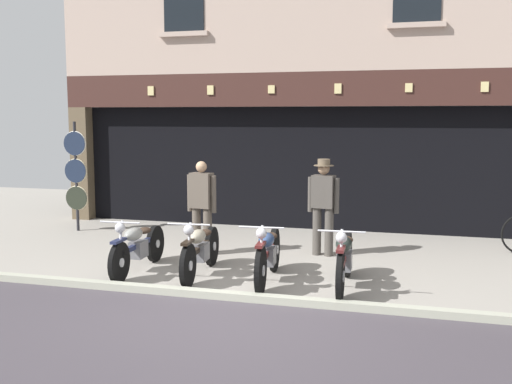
% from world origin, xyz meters
% --- Properties ---
extents(ground, '(23.05, 22.00, 0.18)m').
position_xyz_m(ground, '(0.00, -0.98, -0.04)').
color(ground, gray).
extents(shop_facade, '(11.35, 4.42, 6.54)m').
position_xyz_m(shop_facade, '(-0.00, 7.00, 1.75)').
color(shop_facade, black).
rests_on(shop_facade, ground).
extents(motorcycle_left, '(0.62, 1.94, 0.90)m').
position_xyz_m(motorcycle_left, '(-1.85, 1.05, 0.41)').
color(motorcycle_left, black).
rests_on(motorcycle_left, ground).
extents(motorcycle_center_left, '(0.62, 1.94, 0.91)m').
position_xyz_m(motorcycle_center_left, '(-0.83, 1.08, 0.42)').
color(motorcycle_center_left, black).
rests_on(motorcycle_center_left, ground).
extents(motorcycle_center, '(0.62, 1.97, 0.93)m').
position_xyz_m(motorcycle_center, '(0.24, 1.02, 0.43)').
color(motorcycle_center, black).
rests_on(motorcycle_center, ground).
extents(motorcycle_center_right, '(0.62, 1.99, 0.94)m').
position_xyz_m(motorcycle_center_right, '(1.35, 1.01, 0.44)').
color(motorcycle_center_right, black).
rests_on(motorcycle_center_right, ground).
extents(salesman_left, '(0.55, 0.28, 1.63)m').
position_xyz_m(salesman_left, '(-1.31, 2.45, 0.90)').
color(salesman_left, brown).
rests_on(salesman_left, ground).
extents(shopkeeper_center, '(0.55, 0.34, 1.68)m').
position_xyz_m(shopkeeper_center, '(0.73, 2.93, 0.93)').
color(shopkeeper_center, '#47423D').
rests_on(shopkeeper_center, ground).
extents(tyre_sign_pole, '(0.52, 0.06, 2.29)m').
position_xyz_m(tyre_sign_pole, '(-4.62, 3.79, 1.25)').
color(tyre_sign_pole, '#232328').
rests_on(tyre_sign_pole, ground).
extents(advert_board_near, '(0.84, 0.03, 0.96)m').
position_xyz_m(advert_board_near, '(2.86, 5.40, 1.88)').
color(advert_board_near, beige).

